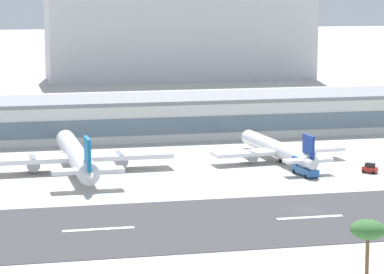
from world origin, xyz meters
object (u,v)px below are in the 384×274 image
Objects in this scene: terminal_building at (147,116)px; service_baggage_tug_0 at (370,168)px; airliner_blue_tail_gate_0 at (77,157)px; airliner_navy_tail_gate_1 at (280,150)px; distant_hotel_block at (180,25)px; palm_tree_0 at (368,231)px; service_fuel_truck_2 at (305,166)px.

service_baggage_tug_0 is at bearing -57.36° from terminal_building.
airliner_blue_tail_gate_0 is 46.39m from airliner_navy_tail_gate_1.
airliner_blue_tail_gate_0 is 1.22× the size of airliner_navy_tail_gate_1.
distant_hotel_block is 10.36× the size of palm_tree_0.
airliner_navy_tail_gate_1 is at bearing -1.32° from service_baggage_tug_0.
service_baggage_tug_0 is 0.39× the size of service_fuel_truck_2.
service_fuel_truck_2 is at bearing 76.15° from palm_tree_0.
distant_hotel_block is at bearing -10.48° from airliner_navy_tail_gate_1.
distant_hotel_block is 33.14× the size of service_baggage_tug_0.
distant_hotel_block is 207.84m from service_baggage_tug_0.
terminal_building is 71.18m from service_baggage_tug_0.
airliner_blue_tail_gate_0 reaches higher than service_fuel_truck_2.
airliner_navy_tail_gate_1 is at bearing 78.75° from palm_tree_0.
distant_hotel_block reaches higher than airliner_navy_tail_gate_1.
service_fuel_truck_2 is (-16.12, -206.19, -21.24)m from distant_hotel_block.
service_fuel_truck_2 is (47.00, -14.43, -1.31)m from airliner_blue_tail_gate_0.
airliner_blue_tail_gate_0 is (-23.26, -44.96, -1.94)m from terminal_building.
airliner_blue_tail_gate_0 reaches higher than service_baggage_tug_0.
distant_hotel_block reaches higher than service_fuel_truck_2.
palm_tree_0 reaches higher than service_baggage_tug_0.
service_fuel_truck_2 is (0.62, -15.59, -0.73)m from airliner_navy_tail_gate_1.
airliner_blue_tail_gate_0 is 96.86m from palm_tree_0.
terminal_building is 64.04m from service_fuel_truck_2.
service_fuel_truck_2 is (23.74, -59.39, -3.25)m from terminal_building.
airliner_navy_tail_gate_1 is at bearing -95.02° from distant_hotel_block.
palm_tree_0 is at bearing 163.29° from airliner_navy_tail_gate_1.
terminal_building is 1.69× the size of distant_hotel_block.
distant_hotel_block is at bearing 82.91° from palm_tree_0.
palm_tree_0 is (4.47, -137.57, 4.15)m from terminal_building.
distant_hotel_block reaches higher than terminal_building.
palm_tree_0 reaches higher than airliner_navy_tail_gate_1.
airliner_blue_tail_gate_0 is (-63.12, -191.76, -19.93)m from distant_hotel_block.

